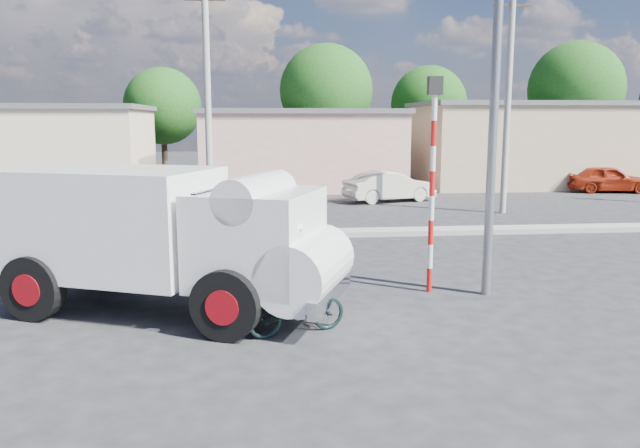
{
  "coord_description": "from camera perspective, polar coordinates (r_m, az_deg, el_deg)",
  "views": [
    {
      "loc": [
        -0.31,
        -10.71,
        3.52
      ],
      "look_at": [
        1.02,
        2.46,
        1.3
      ],
      "focal_mm": 35.0,
      "sensor_mm": 36.0,
      "label": 1
    }
  ],
  "objects": [
    {
      "name": "ground_plane",
      "position": [
        11.28,
        -3.96,
        -8.69
      ],
      "size": [
        120.0,
        120.0,
        0.0
      ],
      "primitive_type": "plane",
      "color": "#262628",
      "rests_on": "ground"
    },
    {
      "name": "median",
      "position": [
        19.03,
        -4.76,
        -0.92
      ],
      "size": [
        40.0,
        0.8,
        0.16
      ],
      "primitive_type": "cube",
      "color": "#99968E",
      "rests_on": "ground"
    },
    {
      "name": "truck",
      "position": [
        11.7,
        -13.73,
        -0.91
      ],
      "size": [
        6.76,
        4.48,
        2.63
      ],
      "rotation": [
        0.0,
        0.0,
        -0.38
      ],
      "color": "black",
      "rests_on": "ground"
    },
    {
      "name": "bicycle",
      "position": [
        10.41,
        -2.16,
        -7.67
      ],
      "size": [
        1.8,
        1.1,
        0.89
      ],
      "primitive_type": "imported",
      "rotation": [
        0.0,
        0.0,
        1.89
      ],
      "color": "black",
      "rests_on": "ground"
    },
    {
      "name": "cyclist",
      "position": [
        10.31,
        -2.17,
        -5.78
      ],
      "size": [
        0.55,
        0.68,
        1.6
      ],
      "primitive_type": "imported",
      "rotation": [
        0.0,
        0.0,
        1.89
      ],
      "color": "white",
      "rests_on": "ground"
    },
    {
      "name": "car_cream",
      "position": [
        27.26,
        6.37,
        3.44
      ],
      "size": [
        4.21,
        2.54,
        1.31
      ],
      "primitive_type": "imported",
      "rotation": [
        0.0,
        0.0,
        1.88
      ],
      "color": "beige",
      "rests_on": "ground"
    },
    {
      "name": "car_red",
      "position": [
        33.65,
        24.86,
        3.76
      ],
      "size": [
        4.06,
        2.21,
        1.31
      ],
      "primitive_type": "imported",
      "rotation": [
        0.0,
        0.0,
        1.39
      ],
      "color": "maroon",
      "rests_on": "ground"
    },
    {
      "name": "traffic_pole",
      "position": [
        12.74,
        10.27,
        5.2
      ],
      "size": [
        0.28,
        0.18,
        4.36
      ],
      "color": "red",
      "rests_on": "ground"
    },
    {
      "name": "streetlight",
      "position": [
        12.8,
        15.18,
        15.67
      ],
      "size": [
        2.34,
        0.22,
        9.0
      ],
      "color": "slate",
      "rests_on": "ground"
    },
    {
      "name": "building_row",
      "position": [
        32.77,
        -3.35,
        7.09
      ],
      "size": [
        37.8,
        7.3,
        4.44
      ],
      "color": "beige",
      "rests_on": "ground"
    },
    {
      "name": "tree_row",
      "position": [
        40.03,
        5.5,
        11.54
      ],
      "size": [
        51.24,
        7.43,
        8.42
      ],
      "color": "#38281E",
      "rests_on": "ground"
    },
    {
      "name": "utility_poles",
      "position": [
        23.0,
        3.18,
        10.88
      ],
      "size": [
        35.4,
        0.24,
        8.0
      ],
      "color": "#99968E",
      "rests_on": "ground"
    }
  ]
}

